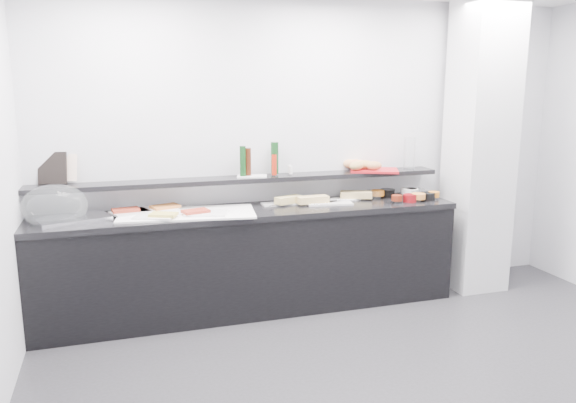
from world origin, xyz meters
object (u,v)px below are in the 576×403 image
object	(u,v)px
cloche_base	(73,219)
framed_print	(52,168)
sandwich_plate_mid	(329,203)
carafe	(410,153)
condiment_tray	(252,176)
bread_tray	(374,170)

from	to	relation	value
cloche_base	framed_print	xyz separation A→B (m)	(-0.15, 0.32, 0.36)
sandwich_plate_mid	carafe	xyz separation A→B (m)	(0.88, 0.18, 0.39)
sandwich_plate_mid	carafe	bearing A→B (deg)	19.11
framed_print	carafe	distance (m)	3.16
sandwich_plate_mid	carafe	size ratio (longest dim) A/B	1.33
cloche_base	condiment_tray	xyz separation A→B (m)	(1.47, 0.20, 0.24)
condiment_tray	carafe	size ratio (longest dim) A/B	0.85
cloche_base	sandwich_plate_mid	distance (m)	2.13
bread_tray	carafe	size ratio (longest dim) A/B	1.44
carafe	framed_print	bearing A→B (deg)	177.92
sandwich_plate_mid	bread_tray	bearing A→B (deg)	24.26
bread_tray	condiment_tray	bearing A→B (deg)	-157.30
framed_print	bread_tray	bearing A→B (deg)	8.64
condiment_tray	carafe	xyz separation A→B (m)	(1.54, 0.01, 0.14)
framed_print	condiment_tray	xyz separation A→B (m)	(1.62, -0.12, -0.12)
condiment_tray	sandwich_plate_mid	bearing A→B (deg)	-0.13
cloche_base	framed_print	bearing A→B (deg)	97.71
cloche_base	carafe	size ratio (longest dim) A/B	1.72
bread_tray	carafe	distance (m)	0.40
framed_print	condiment_tray	distance (m)	1.63
condiment_tray	carafe	distance (m)	1.55
sandwich_plate_mid	bread_tray	distance (m)	0.58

